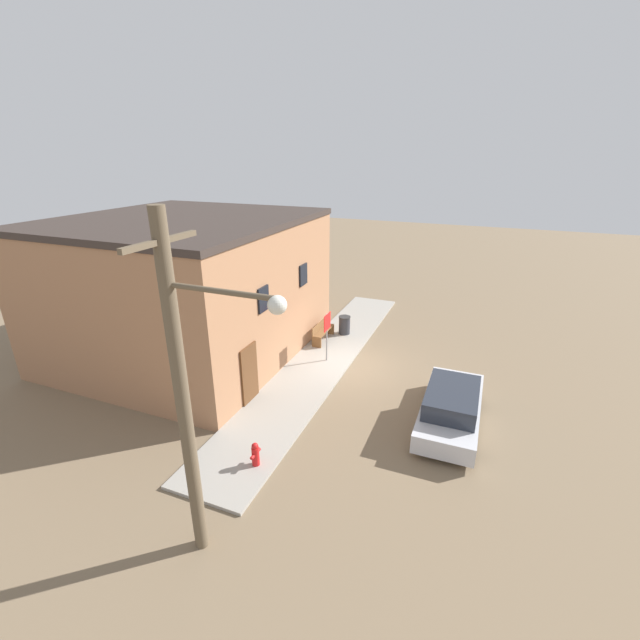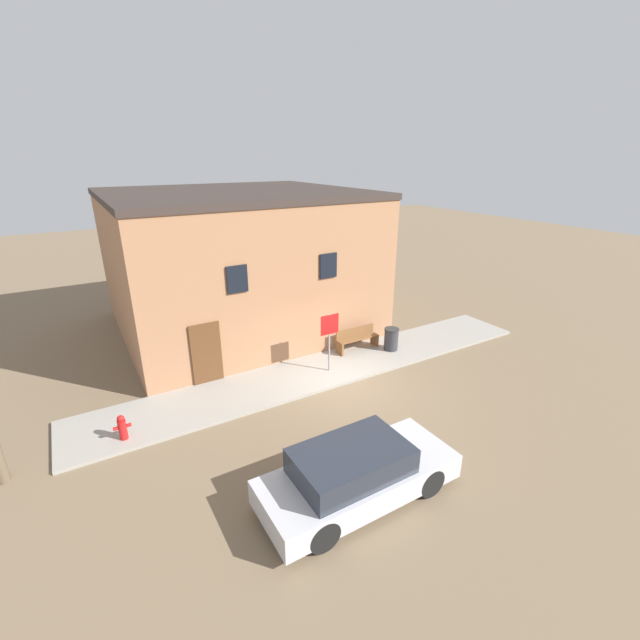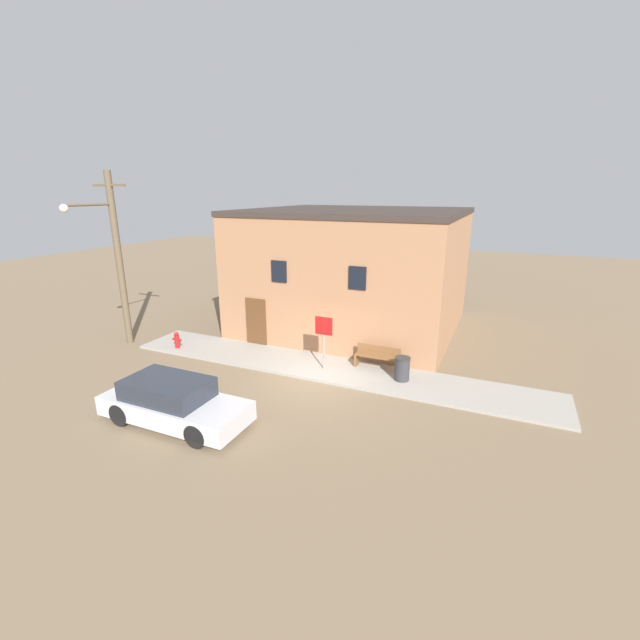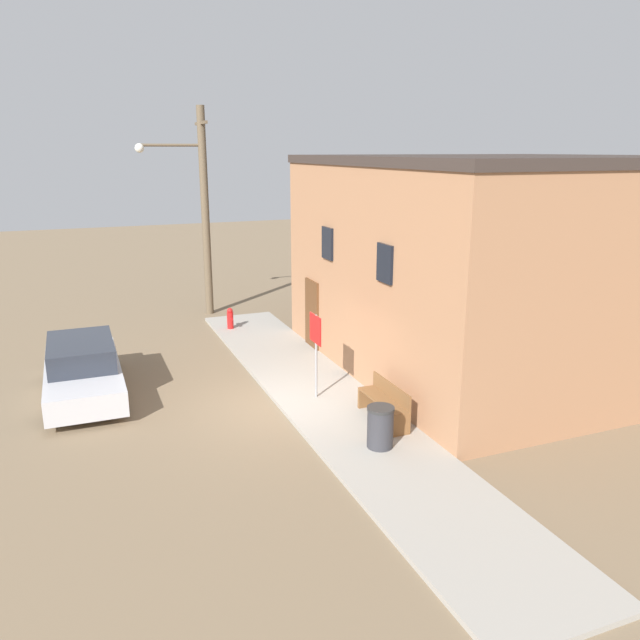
# 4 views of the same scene
# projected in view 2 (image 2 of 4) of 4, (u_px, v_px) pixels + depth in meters

# --- Properties ---
(ground_plane) EXTENTS (80.00, 80.00, 0.00)m
(ground_plane) POSITION_uv_depth(u_px,v_px,m) (346.00, 385.00, 14.45)
(ground_plane) COLOR #7A664C
(sidewalk) EXTENTS (17.14, 2.45, 0.10)m
(sidewalk) POSITION_uv_depth(u_px,v_px,m) (327.00, 369.00, 15.41)
(sidewalk) COLOR #9E998E
(sidewalk) RESTS_ON ground
(brick_building) EXTENTS (10.02, 9.36, 5.90)m
(brick_building) POSITION_uv_depth(u_px,v_px,m) (238.00, 261.00, 18.58)
(brick_building) COLOR #A87551
(brick_building) RESTS_ON ground
(fire_hydrant) EXTENTS (0.45, 0.22, 0.73)m
(fire_hydrant) POSITION_uv_depth(u_px,v_px,m) (122.00, 427.00, 11.43)
(fire_hydrant) COLOR red
(fire_hydrant) RESTS_ON sidewalk
(stop_sign) EXTENTS (0.70, 0.06, 2.11)m
(stop_sign) POSITION_uv_depth(u_px,v_px,m) (330.00, 332.00, 14.67)
(stop_sign) COLOR gray
(stop_sign) RESTS_ON sidewalk
(bench) EXTENTS (1.74, 0.44, 0.87)m
(bench) POSITION_uv_depth(u_px,v_px,m) (357.00, 338.00, 16.70)
(bench) COLOR brown
(bench) RESTS_ON sidewalk
(trash_bin) EXTENTS (0.57, 0.57, 0.88)m
(trash_bin) POSITION_uv_depth(u_px,v_px,m) (391.00, 339.00, 16.68)
(trash_bin) COLOR #333338
(trash_bin) RESTS_ON sidewalk
(parked_car) EXTENTS (4.57, 1.79, 1.38)m
(parked_car) POSITION_uv_depth(u_px,v_px,m) (357.00, 474.00, 9.48)
(parked_car) COLOR black
(parked_car) RESTS_ON ground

